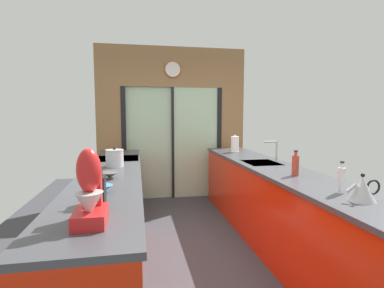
# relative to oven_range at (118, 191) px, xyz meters

# --- Properties ---
(ground_plane) EXTENTS (5.04, 7.60, 0.02)m
(ground_plane) POSITION_rel_oven_range_xyz_m (0.91, -0.65, -0.47)
(ground_plane) COLOR #38383D
(back_wall_unit) EXTENTS (2.64, 0.12, 2.70)m
(back_wall_unit) POSITION_rel_oven_range_xyz_m (0.91, 1.15, 1.07)
(back_wall_unit) COLOR olive
(back_wall_unit) RESTS_ON ground_plane
(left_counter_run) EXTENTS (0.62, 3.80, 0.92)m
(left_counter_run) POSITION_rel_oven_range_xyz_m (-0.00, -1.12, 0.01)
(left_counter_run) COLOR red
(left_counter_run) RESTS_ON ground_plane
(right_counter_run) EXTENTS (0.62, 3.80, 0.92)m
(right_counter_run) POSITION_rel_oven_range_xyz_m (1.82, -0.95, 0.01)
(right_counter_run) COLOR red
(right_counter_run) RESTS_ON ground_plane
(sink_faucet) EXTENTS (0.19, 0.02, 0.27)m
(sink_faucet) POSITION_rel_oven_range_xyz_m (1.97, -0.70, 0.64)
(sink_faucet) COLOR #B7BABC
(sink_faucet) RESTS_ON right_counter_run
(oven_range) EXTENTS (0.60, 0.60, 0.92)m
(oven_range) POSITION_rel_oven_range_xyz_m (0.00, 0.00, 0.00)
(oven_range) COLOR #B7BABC
(oven_range) RESTS_ON ground_plane
(mixing_bowl_near) EXTENTS (0.14, 0.14, 0.06)m
(mixing_bowl_near) POSITION_rel_oven_range_xyz_m (0.02, -1.81, 0.50)
(mixing_bowl_near) COLOR teal
(mixing_bowl_near) RESTS_ON left_counter_run
(mixing_bowl_far) EXTENTS (0.16, 0.16, 0.06)m
(mixing_bowl_far) POSITION_rel_oven_range_xyz_m (0.02, -1.31, 0.50)
(mixing_bowl_far) COLOR #514C47
(mixing_bowl_far) RESTS_ON left_counter_run
(knife_block) EXTENTS (0.08, 0.14, 0.26)m
(knife_block) POSITION_rel_oven_range_xyz_m (0.02, -2.09, 0.56)
(knife_block) COLOR black
(knife_block) RESTS_ON left_counter_run
(stand_mixer) EXTENTS (0.17, 0.27, 0.42)m
(stand_mixer) POSITION_rel_oven_range_xyz_m (0.02, -2.46, 0.63)
(stand_mixer) COLOR red
(stand_mixer) RESTS_ON left_counter_run
(stock_pot) EXTENTS (0.20, 0.20, 0.22)m
(stock_pot) POSITION_rel_oven_range_xyz_m (0.02, -0.66, 0.56)
(stock_pot) COLOR #B7BABC
(stock_pot) RESTS_ON left_counter_run
(kettle) EXTENTS (0.27, 0.19, 0.20)m
(kettle) POSITION_rel_oven_range_xyz_m (1.80, -2.36, 0.55)
(kettle) COLOR #B7BABC
(kettle) RESTS_ON right_counter_run
(soap_bottle_near) EXTENTS (0.06, 0.06, 0.25)m
(soap_bottle_near) POSITION_rel_oven_range_xyz_m (1.80, -2.15, 0.57)
(soap_bottle_near) COLOR silver
(soap_bottle_near) RESTS_ON right_counter_run
(soap_bottle_far) EXTENTS (0.07, 0.07, 0.25)m
(soap_bottle_far) POSITION_rel_oven_range_xyz_m (1.80, -1.49, 0.57)
(soap_bottle_far) COLOR #B23D2D
(soap_bottle_far) RESTS_ON right_counter_run
(paper_towel_roll) EXTENTS (0.14, 0.14, 0.28)m
(paper_towel_roll) POSITION_rel_oven_range_xyz_m (1.80, 0.32, 0.59)
(paper_towel_roll) COLOR #B7BABC
(paper_towel_roll) RESTS_ON right_counter_run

